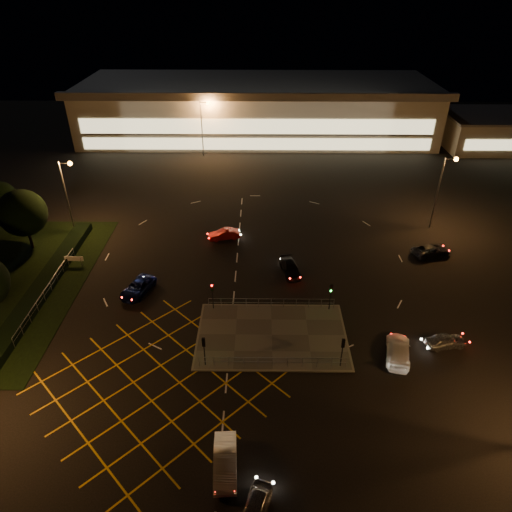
{
  "coord_description": "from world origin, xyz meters",
  "views": [
    {
      "loc": [
        0.82,
        -35.11,
        30.0
      ],
      "look_at": [
        0.35,
        9.23,
        2.0
      ],
      "focal_mm": 32.0,
      "sensor_mm": 36.0,
      "label": 1
    }
  ],
  "objects_px": {
    "car_queue_white": "(225,461)",
    "car_left_blue": "(138,288)",
    "signal_ne": "(331,292)",
    "car_approach_white": "(398,350)",
    "car_far_dkgrey": "(290,268)",
    "car_right_silver": "(445,341)",
    "car_east_grey": "(431,251)",
    "signal_se": "(343,347)",
    "signal_sw": "(204,346)",
    "car_circ_red": "(224,234)",
    "car_near_silver": "(255,509)",
    "signal_nw": "(212,291)"
  },
  "relations": [
    {
      "from": "car_queue_white",
      "to": "car_left_blue",
      "type": "relative_size",
      "value": 0.95
    },
    {
      "from": "signal_ne",
      "to": "car_left_blue",
      "type": "bearing_deg",
      "value": 172.33
    },
    {
      "from": "signal_ne",
      "to": "car_approach_white",
      "type": "height_order",
      "value": "signal_ne"
    },
    {
      "from": "car_far_dkgrey",
      "to": "car_right_silver",
      "type": "xyz_separation_m",
      "value": [
        13.82,
        -12.05,
        0.02
      ]
    },
    {
      "from": "car_east_grey",
      "to": "signal_se",
      "type": "bearing_deg",
      "value": 128.2
    },
    {
      "from": "signal_sw",
      "to": "car_right_silver",
      "type": "relative_size",
      "value": 0.82
    },
    {
      "from": "car_circ_red",
      "to": "car_east_grey",
      "type": "relative_size",
      "value": 0.85
    },
    {
      "from": "car_far_dkgrey",
      "to": "signal_ne",
      "type": "bearing_deg",
      "value": -73.69
    },
    {
      "from": "signal_sw",
      "to": "car_left_blue",
      "type": "xyz_separation_m",
      "value": [
        -8.46,
        10.74,
        -1.7
      ]
    },
    {
      "from": "signal_se",
      "to": "car_left_blue",
      "type": "xyz_separation_m",
      "value": [
        -20.46,
        10.74,
        -1.7
      ]
    },
    {
      "from": "car_near_silver",
      "to": "car_far_dkgrey",
      "type": "height_order",
      "value": "car_near_silver"
    },
    {
      "from": "car_near_silver",
      "to": "car_right_silver",
      "type": "distance_m",
      "value": 23.65
    },
    {
      "from": "signal_ne",
      "to": "car_right_silver",
      "type": "relative_size",
      "value": 0.82
    },
    {
      "from": "car_queue_white",
      "to": "signal_ne",
      "type": "bearing_deg",
      "value": 58.33
    },
    {
      "from": "car_near_silver",
      "to": "car_right_silver",
      "type": "xyz_separation_m",
      "value": [
        17.56,
        15.85,
        -0.01
      ]
    },
    {
      "from": "car_near_silver",
      "to": "car_far_dkgrey",
      "type": "distance_m",
      "value": 28.14
    },
    {
      "from": "car_queue_white",
      "to": "car_east_grey",
      "type": "relative_size",
      "value": 0.97
    },
    {
      "from": "car_near_silver",
      "to": "car_approach_white",
      "type": "relative_size",
      "value": 0.76
    },
    {
      "from": "signal_se",
      "to": "car_right_silver",
      "type": "xyz_separation_m",
      "value": [
        10.15,
        2.74,
        -1.72
      ]
    },
    {
      "from": "signal_sw",
      "to": "car_far_dkgrey",
      "type": "bearing_deg",
      "value": -119.39
    },
    {
      "from": "signal_nw",
      "to": "signal_se",
      "type": "bearing_deg",
      "value": -33.65
    },
    {
      "from": "signal_ne",
      "to": "car_left_blue",
      "type": "distance_m",
      "value": 20.72
    },
    {
      "from": "car_right_silver",
      "to": "car_approach_white",
      "type": "relative_size",
      "value": 0.76
    },
    {
      "from": "car_near_silver",
      "to": "car_circ_red",
      "type": "height_order",
      "value": "car_circ_red"
    },
    {
      "from": "signal_sw",
      "to": "car_east_grey",
      "type": "relative_size",
      "value": 0.67
    },
    {
      "from": "car_near_silver",
      "to": "car_left_blue",
      "type": "relative_size",
      "value": 0.8
    },
    {
      "from": "signal_nw",
      "to": "car_east_grey",
      "type": "height_order",
      "value": "signal_nw"
    },
    {
      "from": "car_far_dkgrey",
      "to": "car_queue_white",
      "type": "bearing_deg",
      "value": -115.49
    },
    {
      "from": "car_left_blue",
      "to": "car_far_dkgrey",
      "type": "bearing_deg",
      "value": 32.45
    },
    {
      "from": "car_east_grey",
      "to": "signal_sw",
      "type": "bearing_deg",
      "value": 110.62
    },
    {
      "from": "signal_ne",
      "to": "car_circ_red",
      "type": "relative_size",
      "value": 0.78
    },
    {
      "from": "signal_ne",
      "to": "car_near_silver",
      "type": "bearing_deg",
      "value": -109.36
    },
    {
      "from": "car_near_silver",
      "to": "car_approach_white",
      "type": "distance_m",
      "value": 19.3
    },
    {
      "from": "car_east_grey",
      "to": "car_circ_red",
      "type": "bearing_deg",
      "value": 66.22
    },
    {
      "from": "signal_nw",
      "to": "car_circ_red",
      "type": "relative_size",
      "value": 0.78
    },
    {
      "from": "car_circ_red",
      "to": "car_east_grey",
      "type": "bearing_deg",
      "value": 67.68
    },
    {
      "from": "signal_nw",
      "to": "car_far_dkgrey",
      "type": "xyz_separation_m",
      "value": [
        8.33,
        6.8,
        -1.73
      ]
    },
    {
      "from": "car_east_grey",
      "to": "car_left_blue",
      "type": "bearing_deg",
      "value": 87.82
    },
    {
      "from": "signal_sw",
      "to": "car_approach_white",
      "type": "distance_m",
      "value": 17.51
    },
    {
      "from": "signal_ne",
      "to": "car_approach_white",
      "type": "relative_size",
      "value": 0.62
    },
    {
      "from": "car_right_silver",
      "to": "car_circ_red",
      "type": "distance_m",
      "value": 29.66
    },
    {
      "from": "car_circ_red",
      "to": "car_east_grey",
      "type": "xyz_separation_m",
      "value": [
        25.75,
        -3.79,
        -0.01
      ]
    },
    {
      "from": "signal_nw",
      "to": "car_east_grey",
      "type": "bearing_deg",
      "value": 22.71
    },
    {
      "from": "signal_nw",
      "to": "car_far_dkgrey",
      "type": "relative_size",
      "value": 0.72
    },
    {
      "from": "signal_se",
      "to": "car_queue_white",
      "type": "xyz_separation_m",
      "value": [
        -9.54,
        -9.83,
        -1.61
      ]
    },
    {
      "from": "car_left_blue",
      "to": "car_east_grey",
      "type": "xyz_separation_m",
      "value": [
        34.33,
        8.07,
        -0.01
      ]
    },
    {
      "from": "car_near_silver",
      "to": "car_right_silver",
      "type": "relative_size",
      "value": 1.01
    },
    {
      "from": "signal_se",
      "to": "signal_ne",
      "type": "distance_m",
      "value": 7.99
    },
    {
      "from": "signal_se",
      "to": "signal_ne",
      "type": "relative_size",
      "value": 1.0
    },
    {
      "from": "signal_se",
      "to": "signal_nw",
      "type": "bearing_deg",
      "value": -33.65
    }
  ]
}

